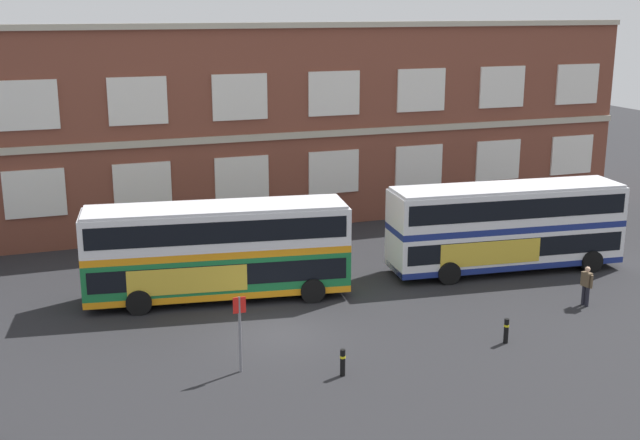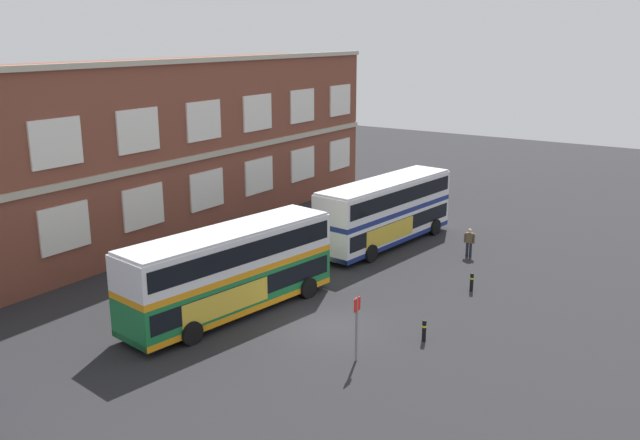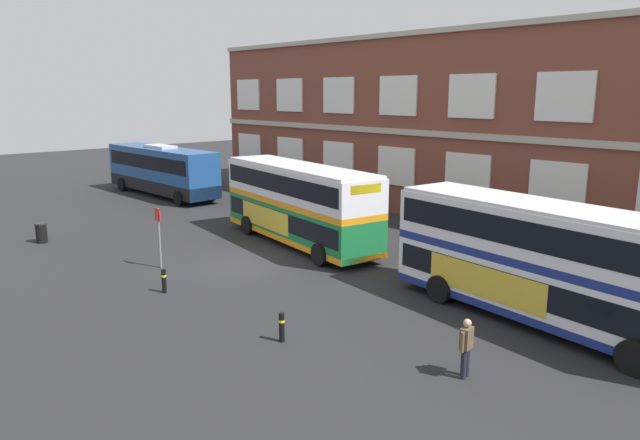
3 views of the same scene
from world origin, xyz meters
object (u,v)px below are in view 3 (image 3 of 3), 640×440
bus_stand_flag (159,232)px  safety_bollard_west (282,327)px  station_litter_bin (41,233)px  double_decker_middle (542,261)px  double_decker_near (299,203)px  waiting_passenger (466,346)px  safety_bollard_east (164,281)px  touring_coach (162,170)px

bus_stand_flag → safety_bollard_west: bus_stand_flag is taller
safety_bollard_west → bus_stand_flag: bearing=174.5°
station_litter_bin → double_decker_middle: bearing=21.5°
double_decker_near → waiting_passenger: 15.45m
double_decker_near → safety_bollard_east: 9.22m
bus_stand_flag → safety_bollard_west: bearing=-5.5°
bus_stand_flag → safety_bollard_east: bearing=-25.1°
double_decker_near → waiting_passenger: (14.17, -6.02, -1.22)m
touring_coach → waiting_passenger: 33.12m
double_decker_near → safety_bollard_west: double_decker_near is taller
bus_stand_flag → safety_bollard_west: 9.96m
double_decker_middle → safety_bollard_east: bearing=-144.7°
double_decker_middle → bus_stand_flag: double_decker_middle is taller
touring_coach → station_litter_bin: 14.54m
double_decker_middle → safety_bollard_west: 8.92m
double_decker_middle → bus_stand_flag: bearing=-155.7°
waiting_passenger → safety_bollard_east: 12.24m
double_decker_near → waiting_passenger: bearing=-23.0°
touring_coach → safety_bollard_west: touring_coach is taller
double_decker_near → touring_coach: (-18.02, 1.70, -0.24)m
waiting_passenger → safety_bollard_east: bearing=-166.9°
station_litter_bin → safety_bollard_east: 11.48m
touring_coach → safety_bollard_west: size_ratio=12.69×
touring_coach → double_decker_middle: bearing=-4.5°
touring_coach → waiting_passenger: bearing=-13.5°
waiting_passenger → bus_stand_flag: 15.14m
station_litter_bin → safety_bollard_east: station_litter_bin is taller
touring_coach → station_litter_bin: bearing=-52.4°
bus_stand_flag → safety_bollard_east: 3.67m
touring_coach → station_litter_bin: size_ratio=11.71×
safety_bollard_east → touring_coach: bearing=152.7°
waiting_passenger → safety_bollard_east: (-11.92, -2.76, -0.44)m
double_decker_middle → touring_coach: bearing=175.5°
double_decker_near → bus_stand_flag: double_decker_near is taller
safety_bollard_east → station_litter_bin: bearing=-175.1°
safety_bollard_east → double_decker_near: bearing=104.4°
double_decker_near → bus_stand_flag: size_ratio=4.17×
waiting_passenger → bus_stand_flag: bus_stand_flag is taller
double_decker_middle → bus_stand_flag: 15.84m
double_decker_middle → station_litter_bin: bearing=-158.5°
double_decker_near → safety_bollard_east: size_ratio=11.85×
touring_coach → safety_bollard_east: size_ratio=12.69×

